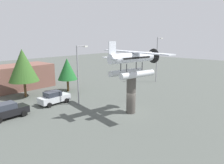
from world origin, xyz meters
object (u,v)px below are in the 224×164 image
storefront_building (9,78)px  display_pedestal (131,95)px  streetlight_primary (79,71)px  tree_center_back (67,69)px  tree_east (23,65)px  car_near_black (8,110)px  streetlight_secondary (157,57)px  car_mid_silver (54,98)px  floatplane_monument (133,62)px

storefront_building → display_pedestal: bearing=-77.5°
streetlight_primary → tree_center_back: bearing=65.0°
streetlight_primary → storefront_building: streetlight_primary is taller
tree_east → car_near_black: bearing=-128.6°
car_near_black → tree_east: size_ratio=0.58×
tree_center_back → streetlight_secondary: bearing=-23.8°
car_mid_silver → streetlight_primary: streetlight_primary is taller
tree_center_back → streetlight_primary: bearing=-115.0°
tree_east → streetlight_primary: bearing=-70.4°
display_pedestal → car_mid_silver: size_ratio=1.06×
car_mid_silver → streetlight_secondary: 22.53m
car_mid_silver → streetlight_secondary: streetlight_secondary is taller
floatplane_monument → streetlight_primary: 7.58m
streetlight_primary → streetlight_secondary: size_ratio=0.89×
streetlight_primary → car_near_black: bearing=165.7°
display_pedestal → streetlight_secondary: size_ratio=0.50×
car_mid_silver → storefront_building: bearing=93.4°
streetlight_primary → streetlight_secondary: 19.69m
tree_east → tree_center_back: bearing=-17.7°
car_mid_silver → tree_center_back: (5.44, 4.14, 2.86)m
display_pedestal → tree_center_back: bearing=84.8°
streetlight_primary → tree_east: 9.44m
streetlight_primary → tree_east: (-3.17, 8.88, 0.26)m
car_near_black → tree_center_back: tree_center_back is taller
display_pedestal → floatplane_monument: (0.13, -0.03, 3.89)m
car_near_black → display_pedestal: bearing=-41.6°
display_pedestal → car_near_black: display_pedestal is taller
car_near_black → tree_east: (5.36, 6.71, 3.92)m
car_near_black → tree_center_back: 12.95m
car_near_black → storefront_building: storefront_building is taller
storefront_building → tree_east: size_ratio=1.97×
floatplane_monument → storefront_building: (-5.02, 22.03, -4.04)m
display_pedestal → car_mid_silver: bearing=113.0°
display_pedestal → car_mid_silver: display_pedestal is taller
car_near_black → storefront_building: (5.56, 12.73, 1.19)m
car_near_black → tree_center_back: size_ratio=0.76×
streetlight_primary → storefront_building: (-2.97, 14.90, -2.48)m
car_near_black → car_mid_silver: size_ratio=1.00×
display_pedestal → streetlight_secondary: bearing=20.6°
car_near_black → streetlight_secondary: (28.21, -2.59, 4.18)m
display_pedestal → tree_east: 16.97m
car_near_black → car_mid_silver: same height
display_pedestal → floatplane_monument: bearing=-11.2°
storefront_building → streetlight_primary: bearing=-78.7°
streetlight_secondary → storefront_building: size_ratio=0.62×
streetlight_secondary → car_mid_silver: bearing=171.9°
streetlight_primary → car_mid_silver: bearing=129.6°
car_near_black → streetlight_primary: streetlight_primary is taller
tree_east → tree_center_back: tree_east is taller
streetlight_primary → tree_center_back: 7.60m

